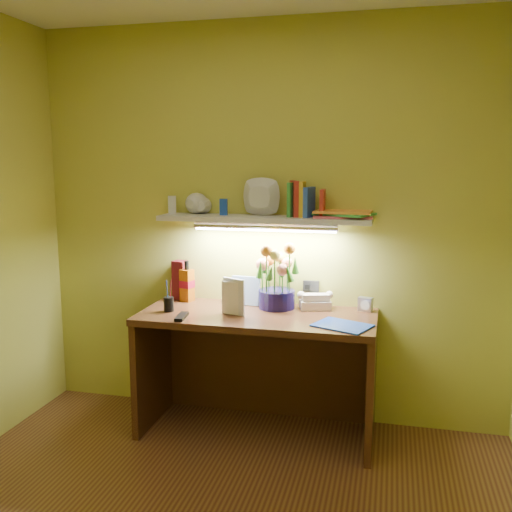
{
  "coord_description": "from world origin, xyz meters",
  "views": [
    {
      "loc": [
        0.76,
        -2.0,
        1.64
      ],
      "look_at": [
        -0.04,
        1.35,
        1.07
      ],
      "focal_mm": 40.0,
      "sensor_mm": 36.0,
      "label": 1
    }
  ],
  "objects_px": {
    "desk_clock": "(365,304)",
    "whisky_bottle": "(187,281)",
    "desk": "(257,374)",
    "flower_bouquet": "(277,277)",
    "telephone": "(315,300)"
  },
  "relations": [
    {
      "from": "desk",
      "to": "whisky_bottle",
      "type": "distance_m",
      "value": 0.75
    },
    {
      "from": "desk",
      "to": "telephone",
      "type": "relative_size",
      "value": 7.61
    },
    {
      "from": "desk",
      "to": "desk_clock",
      "type": "distance_m",
      "value": 0.78
    },
    {
      "from": "flower_bouquet",
      "to": "telephone",
      "type": "xyz_separation_m",
      "value": [
        0.23,
        0.04,
        -0.14
      ]
    },
    {
      "from": "desk_clock",
      "to": "whisky_bottle",
      "type": "xyz_separation_m",
      "value": [
        -1.14,
        -0.02,
        0.09
      ]
    },
    {
      "from": "desk",
      "to": "telephone",
      "type": "distance_m",
      "value": 0.57
    },
    {
      "from": "telephone",
      "to": "desk_clock",
      "type": "relative_size",
      "value": 2.17
    },
    {
      "from": "desk",
      "to": "whisky_bottle",
      "type": "relative_size",
      "value": 5.31
    },
    {
      "from": "desk_clock",
      "to": "whisky_bottle",
      "type": "distance_m",
      "value": 1.14
    },
    {
      "from": "telephone",
      "to": "whisky_bottle",
      "type": "xyz_separation_m",
      "value": [
        -0.83,
        0.0,
        0.08
      ]
    },
    {
      "from": "desk",
      "to": "flower_bouquet",
      "type": "xyz_separation_m",
      "value": [
        0.09,
        0.16,
        0.57
      ]
    },
    {
      "from": "flower_bouquet",
      "to": "desk_clock",
      "type": "height_order",
      "value": "flower_bouquet"
    },
    {
      "from": "flower_bouquet",
      "to": "whisky_bottle",
      "type": "xyz_separation_m",
      "value": [
        -0.6,
        0.04,
        -0.06
      ]
    },
    {
      "from": "telephone",
      "to": "desk_clock",
      "type": "distance_m",
      "value": 0.3
    },
    {
      "from": "flower_bouquet",
      "to": "whisky_bottle",
      "type": "height_order",
      "value": "flower_bouquet"
    }
  ]
}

